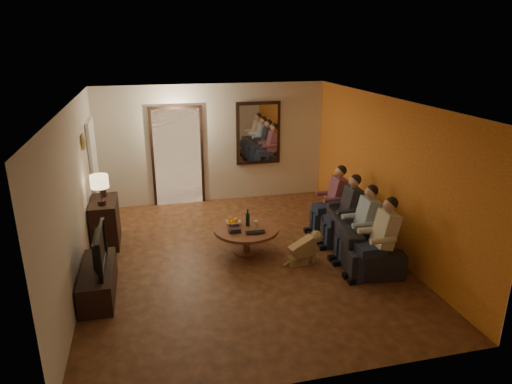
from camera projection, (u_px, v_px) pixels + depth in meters
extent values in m
cube|color=#3B2110|center=(243.00, 258.00, 7.67)|extent=(5.00, 6.00, 0.01)
cube|color=white|center=(241.00, 102.00, 6.83)|extent=(5.00, 6.00, 0.01)
cube|color=beige|center=(214.00, 144.00, 10.01)|extent=(5.00, 0.02, 2.60)
cube|color=beige|center=(306.00, 275.00, 4.49)|extent=(5.00, 0.02, 2.60)
cube|color=beige|center=(76.00, 197.00, 6.69)|extent=(0.02, 6.00, 2.60)
cube|color=beige|center=(385.00, 174.00, 7.81)|extent=(0.02, 6.00, 2.60)
cube|color=#D65A24|center=(384.00, 174.00, 7.81)|extent=(0.01, 6.00, 2.60)
cube|color=#FFE0A5|center=(178.00, 157.00, 9.89)|extent=(1.00, 0.06, 2.10)
cube|color=black|center=(178.00, 158.00, 9.89)|extent=(1.12, 0.04, 2.22)
cube|color=silver|center=(190.00, 163.00, 10.00)|extent=(0.45, 0.03, 1.70)
cube|color=black|center=(258.00, 133.00, 10.13)|extent=(1.00, 0.05, 1.40)
cube|color=white|center=(259.00, 133.00, 10.11)|extent=(0.86, 0.02, 1.26)
cube|color=white|center=(95.00, 172.00, 8.91)|extent=(0.06, 0.85, 2.04)
cube|color=#B28C33|center=(83.00, 141.00, 7.72)|extent=(0.03, 0.28, 0.24)
cube|color=brown|center=(84.00, 141.00, 7.72)|extent=(0.01, 0.22, 0.18)
cube|color=black|center=(105.00, 222.00, 8.10)|extent=(0.45, 0.91, 0.81)
cube|color=black|center=(98.00, 281.00, 6.52)|extent=(0.45, 1.29, 0.43)
imported|color=black|center=(94.00, 250.00, 6.36)|extent=(0.98, 0.13, 0.56)
imported|color=black|center=(359.00, 234.00, 7.80)|extent=(2.30, 1.20, 0.64)
cylinder|color=brown|center=(246.00, 240.00, 7.80)|extent=(1.34, 1.34, 0.45)
imported|color=white|center=(233.00, 223.00, 7.88)|extent=(0.26, 0.26, 0.06)
cylinder|color=silver|center=(256.00, 224.00, 7.79)|extent=(0.06, 0.06, 0.10)
imported|color=black|center=(256.00, 234.00, 7.49)|extent=(0.34, 0.23, 0.03)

